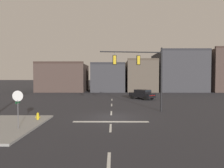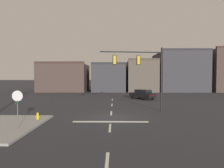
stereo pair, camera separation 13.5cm
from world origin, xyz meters
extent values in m
plane|color=#2B2B30|center=(0.00, 0.00, 0.00)|extent=(400.00, 400.00, 0.00)
cube|color=gray|center=(-7.98, -4.00, 0.07)|extent=(5.00, 8.00, 0.15)
cube|color=silver|center=(0.00, -2.00, 0.00)|extent=(6.40, 0.50, 0.01)
cube|color=silver|center=(0.00, -10.00, 0.00)|extent=(0.16, 2.40, 0.01)
cube|color=silver|center=(0.00, -4.00, 0.00)|extent=(0.16, 2.40, 0.01)
cube|color=silver|center=(0.00, 2.00, 0.00)|extent=(0.16, 2.40, 0.01)
cube|color=silver|center=(0.00, 8.00, 0.00)|extent=(0.16, 2.40, 0.01)
cube|color=silver|center=(0.00, 14.00, 0.00)|extent=(0.16, 2.40, 0.01)
cylinder|color=black|center=(5.45, 3.04, 3.42)|extent=(0.20, 0.20, 6.84)
cylinder|color=black|center=(2.13, 2.64, 6.43)|extent=(6.66, 0.92, 0.12)
sphere|color=black|center=(5.45, 3.04, 6.89)|extent=(0.18, 0.18, 0.18)
cylinder|color=#56565B|center=(2.90, 2.73, 6.20)|extent=(0.03, 0.03, 0.35)
cube|color=gold|center=(2.90, 2.73, 5.57)|extent=(0.33, 0.27, 0.90)
sphere|color=red|center=(2.88, 2.86, 5.85)|extent=(0.20, 0.20, 0.20)
sphere|color=#2D2314|center=(2.88, 2.86, 5.57)|extent=(0.20, 0.20, 0.20)
sphere|color=black|center=(2.88, 2.86, 5.29)|extent=(0.20, 0.20, 0.20)
cube|color=black|center=(2.90, 2.71, 5.57)|extent=(0.42, 0.08, 1.02)
cylinder|color=#56565B|center=(0.34, 2.42, 6.20)|extent=(0.03, 0.03, 0.35)
cube|color=gold|center=(0.34, 2.42, 5.57)|extent=(0.33, 0.27, 0.90)
sphere|color=red|center=(0.32, 2.55, 5.85)|extent=(0.20, 0.20, 0.20)
sphere|color=#2D2314|center=(0.32, 2.55, 5.57)|extent=(0.20, 0.20, 0.20)
sphere|color=black|center=(0.32, 2.55, 5.29)|extent=(0.20, 0.20, 0.20)
cube|color=black|center=(0.34, 2.40, 5.57)|extent=(0.42, 0.08, 1.02)
cylinder|color=#56565B|center=(-6.53, -4.75, 1.07)|extent=(0.06, 0.06, 2.15)
cylinder|color=white|center=(-6.53, -4.75, 2.45)|extent=(0.76, 0.03, 0.76)
cylinder|color=#B21414|center=(-6.53, -4.73, 2.45)|extent=(0.68, 0.03, 0.68)
cube|color=#19592D|center=(-6.53, -4.75, 2.00)|extent=(0.02, 0.64, 0.16)
cube|color=black|center=(5.04, 14.86, 0.70)|extent=(4.25, 4.50, 0.70)
cube|color=black|center=(5.13, 14.75, 1.33)|extent=(2.83, 2.91, 0.56)
cube|color=#2D3842|center=(4.63, 15.33, 1.31)|extent=(1.31, 1.19, 0.47)
cube|color=#2D3842|center=(5.90, 13.87, 1.31)|extent=(1.29, 1.16, 0.46)
cylinder|color=black|center=(3.44, 15.39, 0.32)|extent=(0.59, 0.63, 0.64)
cylinder|color=black|center=(4.72, 16.51, 0.32)|extent=(0.59, 0.63, 0.64)
cylinder|color=black|center=(5.35, 13.21, 0.32)|extent=(0.59, 0.63, 0.64)
cylinder|color=black|center=(6.63, 14.33, 0.32)|extent=(0.59, 0.63, 0.64)
sphere|color=silver|center=(3.17, 16.12, 0.75)|extent=(0.16, 0.16, 0.16)
sphere|color=silver|center=(4.03, 16.88, 0.75)|extent=(0.16, 0.16, 0.16)
cube|color=maroon|center=(6.47, 13.22, 0.78)|extent=(1.06, 0.93, 0.12)
cylinder|color=gold|center=(-6.24, -1.84, 0.33)|extent=(0.22, 0.22, 0.55)
cylinder|color=gold|center=(-6.24, -1.84, 0.05)|extent=(0.30, 0.30, 0.10)
sphere|color=gold|center=(-6.24, -1.84, 0.65)|extent=(0.20, 0.20, 0.20)
cylinder|color=gold|center=(-6.39, -1.84, 0.35)|extent=(0.10, 0.08, 0.08)
cylinder|color=gold|center=(-6.09, -1.84, 0.35)|extent=(0.10, 0.08, 0.08)
cube|color=#473833|center=(-12.79, 33.49, 3.45)|extent=(11.85, 10.33, 6.89)
cube|color=#3A2B26|center=(-12.79, 28.62, 7.14)|extent=(11.85, 0.60, 0.50)
cube|color=#38383D|center=(-1.09, 33.38, 3.35)|extent=(8.27, 10.11, 6.70)
cube|color=#2B2B30|center=(-1.09, 28.62, 6.95)|extent=(8.27, 0.60, 0.50)
cube|color=brown|center=(7.31, 35.04, 3.82)|extent=(7.38, 13.43, 7.64)
cube|color=#493F35|center=(7.31, 28.62, 7.89)|extent=(7.38, 0.60, 0.50)
cube|color=#38383D|center=(17.47, 35.00, 4.97)|extent=(11.56, 13.35, 9.93)
cube|color=#2B2B30|center=(17.47, 28.62, 10.18)|extent=(11.56, 0.60, 0.50)
camera|label=1|loc=(0.19, -18.70, 3.82)|focal=32.00mm
camera|label=2|loc=(0.33, -18.70, 3.82)|focal=32.00mm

